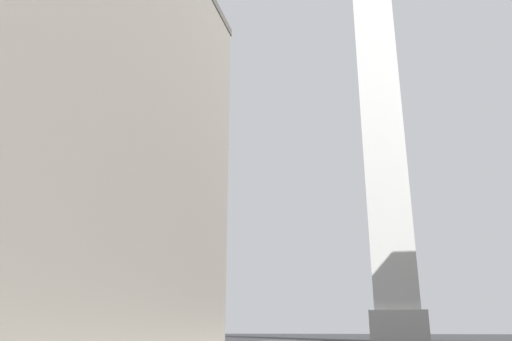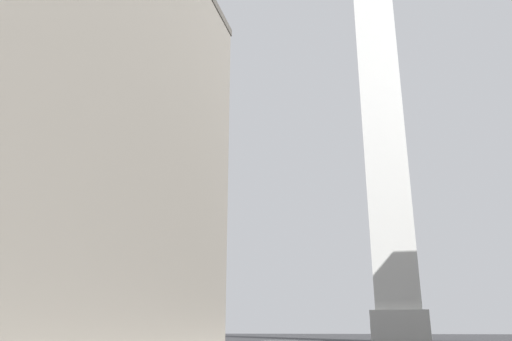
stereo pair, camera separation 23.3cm
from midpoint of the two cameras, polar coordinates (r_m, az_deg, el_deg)
The scene contains 2 objects.
building_left at distance 41.04m, azimuth -25.91°, elevation 8.43°, with size 18.30×47.56×37.42m.
obelisk at distance 88.07m, azimuth 14.09°, elevation 5.31°, with size 8.33×8.33×73.18m.
Camera 1 is at (-1.91, -1.32, 1.93)m, focal length 35.00 mm.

